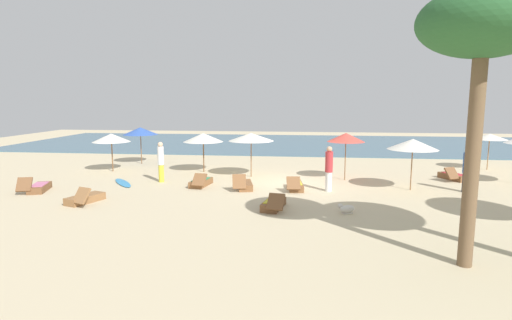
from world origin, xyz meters
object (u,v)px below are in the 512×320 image
at_px(lounger_6, 38,187).
at_px(umbrella_2, 251,137).
at_px(dog, 346,209).
at_px(umbrella_1, 413,144).
at_px(person_1, 467,170).
at_px(lounger_1, 244,185).
at_px(umbrella_6, 111,138).
at_px(lounger_4, 453,176).
at_px(lounger_2, 295,186).
at_px(person_0, 161,161).
at_px(umbrella_4, 346,137).
at_px(palm_0, 483,28).
at_px(lounger_5, 85,198).
at_px(lounger_0, 274,204).
at_px(surfboard, 123,183).
at_px(lounger_3, 201,182).
at_px(person_2, 329,168).
at_px(umbrella_0, 203,138).
at_px(umbrella_3, 490,137).
at_px(umbrella_5, 140,131).

bearing_deg(lounger_6, umbrella_2, 26.75).
bearing_deg(lounger_6, dog, -8.65).
bearing_deg(umbrella_1, lounger_6, -172.45).
bearing_deg(person_1, lounger_1, -177.25).
bearing_deg(umbrella_6, lounger_4, -1.08).
xyz_separation_m(lounger_2, person_0, (-6.38, 0.92, 0.82)).
relative_size(umbrella_4, lounger_2, 1.31).
bearing_deg(umbrella_2, person_0, -156.05).
bearing_deg(palm_0, lounger_1, 129.74).
xyz_separation_m(lounger_6, person_0, (4.57, 2.55, 0.82)).
distance_m(umbrella_2, lounger_5, 8.43).
bearing_deg(dog, lounger_5, 178.08).
distance_m(lounger_5, palm_0, 14.03).
xyz_separation_m(umbrella_2, person_1, (9.50, -2.36, -1.06)).
xyz_separation_m(umbrella_1, lounger_0, (-5.68, -3.74, -1.83)).
xyz_separation_m(person_1, surfboard, (-15.27, 0.01, -0.94)).
xyz_separation_m(lounger_0, person_1, (7.91, 3.63, 0.80)).
bearing_deg(lounger_1, umbrella_4, 28.67).
distance_m(umbrella_1, lounger_6, 16.17).
distance_m(umbrella_1, lounger_3, 9.45).
distance_m(lounger_6, person_1, 18.28).
height_order(lounger_5, lounger_6, lounger_5).
height_order(umbrella_2, person_2, umbrella_2).
bearing_deg(lounger_2, person_0, 171.82).
relative_size(umbrella_0, lounger_4, 1.21).
relative_size(umbrella_2, lounger_1, 1.33).
bearing_deg(lounger_3, umbrella_3, 22.27).
xyz_separation_m(umbrella_4, lounger_3, (-6.63, -2.18, -1.91)).
distance_m(person_2, palm_0, 9.32).
xyz_separation_m(lounger_3, lounger_4, (11.91, 2.83, 0.00)).
bearing_deg(person_2, lounger_0, -124.41).
height_order(umbrella_2, palm_0, palm_0).
height_order(lounger_3, lounger_4, lounger_4).
distance_m(umbrella_2, umbrella_3, 13.31).
bearing_deg(umbrella_3, umbrella_5, -179.62).
height_order(umbrella_2, lounger_6, umbrella_2).
relative_size(umbrella_3, umbrella_6, 0.97).
height_order(lounger_5, surfboard, lounger_5).
relative_size(umbrella_5, dog, 3.45).
bearing_deg(umbrella_1, lounger_4, 44.35).
relative_size(umbrella_3, dog, 3.13).
bearing_deg(lounger_2, person_2, -6.48).
bearing_deg(umbrella_5, surfboard, -76.22).
height_order(lounger_0, palm_0, palm_0).
distance_m(umbrella_4, umbrella_6, 12.39).
relative_size(lounger_3, person_2, 0.91).
height_order(lounger_0, lounger_1, lounger_1).
xyz_separation_m(umbrella_1, lounger_4, (2.65, 2.59, -1.83)).
distance_m(lounger_0, palm_0, 8.56).
xyz_separation_m(lounger_6, surfboard, (2.89, 2.00, -0.14)).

